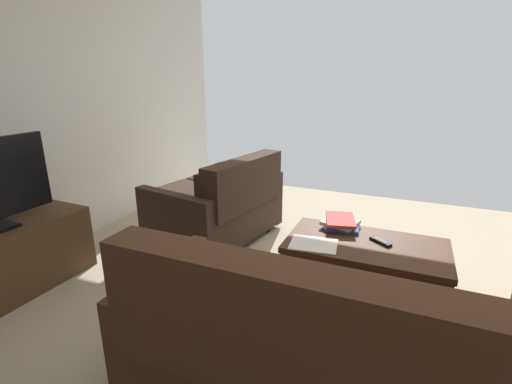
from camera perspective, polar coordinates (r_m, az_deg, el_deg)
The scene contains 8 objects.
ground_plane at distance 2.73m, azimuth 16.80°, elevation -16.84°, with size 5.49×5.03×0.01m, color #B7A88E.
wall_right at distance 3.67m, azimuth -29.59°, elevation 11.98°, with size 0.12×5.03×2.57m, color silver.
sofa_main at distance 1.73m, azimuth 8.79°, elevation -23.26°, with size 1.75×0.81×0.90m.
loveseat_near at distance 3.46m, azimuth -5.61°, elevation -1.84°, with size 1.01×1.29×0.82m.
coffee_table at distance 2.64m, azimuth 16.59°, elevation -8.92°, with size 1.05×0.59×0.43m.
book_stack at distance 2.80m, azimuth 13.04°, elevation -4.67°, with size 0.29×0.33×0.08m.
tv_remote at distance 2.64m, azimuth 18.71°, elevation -7.26°, with size 0.15×0.13×0.02m.
loose_magazine at distance 2.50m, azimuth 8.90°, elevation -8.00°, with size 0.24×0.31×0.01m, color silver.
Camera 1 is at (-0.14, 2.27, 1.51)m, focal length 25.84 mm.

